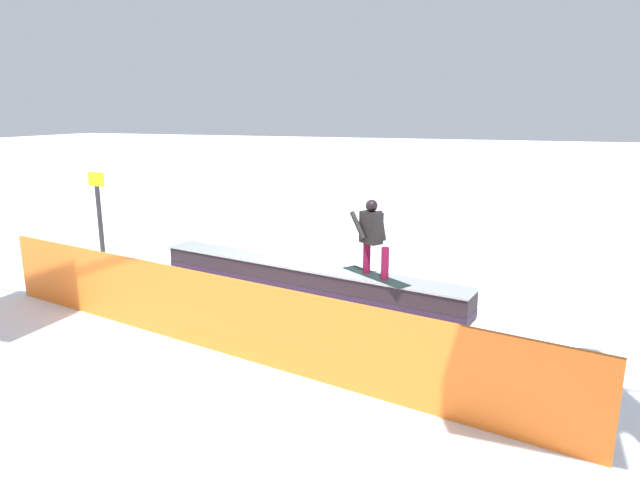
# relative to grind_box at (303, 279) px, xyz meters

# --- Properties ---
(ground_plane) EXTENTS (120.00, 120.00, 0.00)m
(ground_plane) POSITION_rel_grind_box_xyz_m (0.00, 0.00, -0.25)
(ground_plane) COLOR white
(grind_box) EXTENTS (6.73, 1.98, 0.54)m
(grind_box) POSITION_rel_grind_box_xyz_m (0.00, 0.00, 0.00)
(grind_box) COLOR black
(grind_box) RESTS_ON ground_plane
(snowboarder) EXTENTS (1.44, 1.12, 1.40)m
(snowboarder) POSITION_rel_grind_box_xyz_m (-1.45, 0.25, 1.05)
(snowboarder) COLOR black
(snowboarder) RESTS_ON grind_box
(safety_fence) EXTENTS (9.92, 2.08, 1.18)m
(safety_fence) POSITION_rel_grind_box_xyz_m (0.00, 3.07, 0.34)
(safety_fence) COLOR orange
(safety_fence) RESTS_ON ground_plane
(trail_marker) EXTENTS (0.40, 0.10, 2.20)m
(trail_marker) POSITION_rel_grind_box_xyz_m (4.68, 0.25, 0.93)
(trail_marker) COLOR #262628
(trail_marker) RESTS_ON ground_plane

